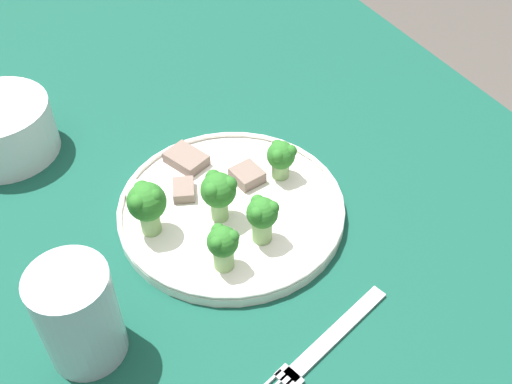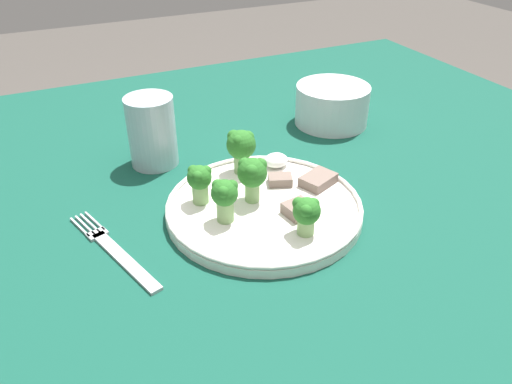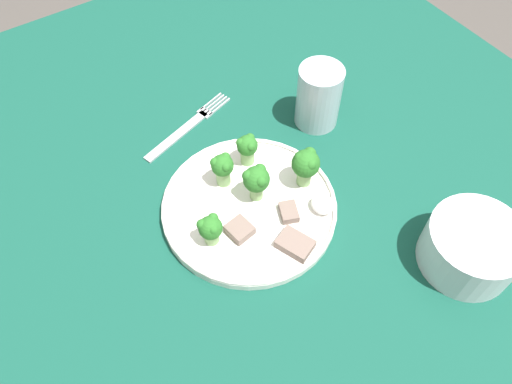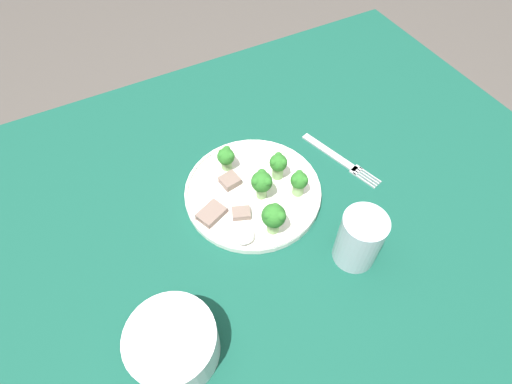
{
  "view_description": "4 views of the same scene",
  "coord_description": "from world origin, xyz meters",
  "px_view_note": "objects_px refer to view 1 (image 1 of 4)",
  "views": [
    {
      "loc": [
        -0.45,
        0.11,
        1.22
      ],
      "look_at": [
        -0.03,
        -0.11,
        0.75
      ],
      "focal_mm": 42.0,
      "sensor_mm": 36.0,
      "label": 1
    },
    {
      "loc": [
        -0.26,
        -0.57,
        1.1
      ],
      "look_at": [
        -0.04,
        -0.1,
        0.76
      ],
      "focal_mm": 35.0,
      "sensor_mm": 36.0,
      "label": 2
    },
    {
      "loc": [
        0.33,
        -0.3,
        1.34
      ],
      "look_at": [
        -0.03,
        -0.07,
        0.74
      ],
      "focal_mm": 35.0,
      "sensor_mm": 36.0,
      "label": 3
    },
    {
      "loc": [
        0.19,
        0.31,
        1.33
      ],
      "look_at": [
        -0.02,
        -0.07,
        0.75
      ],
      "focal_mm": 28.0,
      "sensor_mm": 36.0,
      "label": 4
    }
  ],
  "objects_px": {
    "dinner_plate": "(231,208)",
    "fork": "(320,349)",
    "cream_bowl": "(2,131)",
    "drinking_glass": "(80,319)"
  },
  "relations": [
    {
      "from": "dinner_plate",
      "to": "fork",
      "type": "relative_size",
      "value": 1.38
    },
    {
      "from": "dinner_plate",
      "to": "cream_bowl",
      "type": "relative_size",
      "value": 2.0
    },
    {
      "from": "dinner_plate",
      "to": "cream_bowl",
      "type": "distance_m",
      "value": 0.31
    },
    {
      "from": "drinking_glass",
      "to": "cream_bowl",
      "type": "bearing_deg",
      "value": 1.36
    },
    {
      "from": "dinner_plate",
      "to": "fork",
      "type": "height_order",
      "value": "dinner_plate"
    },
    {
      "from": "cream_bowl",
      "to": "fork",
      "type": "bearing_deg",
      "value": -155.18
    },
    {
      "from": "drinking_glass",
      "to": "fork",
      "type": "bearing_deg",
      "value": -118.56
    },
    {
      "from": "dinner_plate",
      "to": "drinking_glass",
      "type": "height_order",
      "value": "drinking_glass"
    },
    {
      "from": "fork",
      "to": "drinking_glass",
      "type": "relative_size",
      "value": 1.74
    },
    {
      "from": "dinner_plate",
      "to": "drinking_glass",
      "type": "distance_m",
      "value": 0.22
    }
  ]
}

